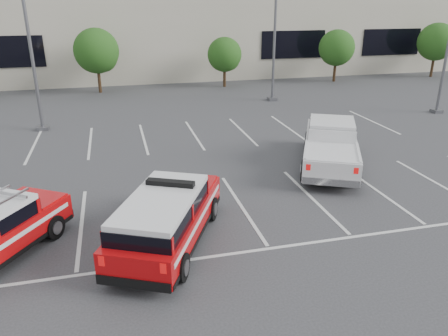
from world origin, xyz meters
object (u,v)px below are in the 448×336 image
object	(u,v)px
tree_mid_left	(98,52)
white_pickup	(330,149)
fire_chief_suv	(167,222)
light_pole_left	(28,33)
tree_right	(337,49)
tree_mid_right	(225,56)
light_pole_mid	(275,25)
tree_far_right	(437,43)
convention_building	(152,22)

from	to	relation	value
tree_mid_left	white_pickup	size ratio (longest dim) A/B	0.75
fire_chief_suv	light_pole_left	bearing A→B (deg)	136.30
white_pickup	tree_mid_left	bearing A→B (deg)	143.61
tree_right	tree_mid_right	bearing A→B (deg)	-180.00
tree_mid_right	light_pole_mid	bearing A→B (deg)	-72.48
tree_right	white_pickup	world-z (taller)	tree_right
tree_right	white_pickup	distance (m)	21.70
fire_chief_suv	white_pickup	bearing A→B (deg)	58.23
tree_mid_right	fire_chief_suv	size ratio (longest dim) A/B	0.71
tree_far_right	fire_chief_suv	size ratio (longest dim) A/B	0.86
tree_mid_right	tree_right	world-z (taller)	tree_right
tree_mid_right	light_pole_left	bearing A→B (deg)	-142.50
tree_mid_left	tree_mid_right	distance (m)	10.01
tree_right	white_pickup	xyz separation A→B (m)	(-10.21, -19.04, -2.02)
tree_mid_right	white_pickup	size ratio (longest dim) A/B	0.62
convention_building	light_pole_mid	distance (m)	17.27
tree_mid_left	fire_chief_suv	xyz separation A→B (m)	(2.08, -23.93, -2.27)
tree_far_right	light_pole_left	size ratio (longest dim) A/B	0.47
light_pole_left	tree_far_right	bearing A→B (deg)	16.89
tree_mid_left	light_pole_left	bearing A→B (deg)	-107.10
tree_right	fire_chief_suv	distance (m)	29.96
convention_building	tree_mid_left	size ratio (longest dim) A/B	12.38
convention_building	white_pickup	bearing A→B (deg)	-80.75
tree_mid_left	tree_far_right	distance (m)	30.00
tree_far_right	white_pickup	xyz separation A→B (m)	(-20.21, -19.04, -2.28)
tree_mid_left	light_pole_left	world-z (taller)	light_pole_left
tree_mid_left	fire_chief_suv	world-z (taller)	tree_mid_left
tree_mid_right	tree_right	xyz separation A→B (m)	(10.00, 0.00, 0.27)
light_pole_mid	white_pickup	world-z (taller)	light_pole_mid
convention_building	light_pole_mid	xyz separation A→B (m)	(6.82, -15.86, 0.47)
tree_mid_right	white_pickup	world-z (taller)	tree_mid_right
light_pole_left	tree_mid_left	bearing A→B (deg)	72.90
tree_far_right	light_pole_left	distance (m)	34.65
light_pole_mid	fire_chief_suv	world-z (taller)	light_pole_mid
light_pole_mid	tree_right	bearing A→B (deg)	36.77
light_pole_left	fire_chief_suv	distance (m)	15.46
tree_right	white_pickup	size ratio (longest dim) A/B	0.68
tree_mid_left	light_pole_mid	xyz separation A→B (m)	(11.91, -6.05, 2.14)
convention_building	white_pickup	xyz separation A→B (m)	(4.70, -28.86, -3.96)
tree_mid_right	light_pole_left	world-z (taller)	light_pole_left
light_pole_left	fire_chief_suv	size ratio (longest dim) A/B	1.81
convention_building	tree_far_right	bearing A→B (deg)	-21.51
light_pole_left	light_pole_mid	size ratio (longest dim) A/B	1.00
convention_building	tree_right	xyz separation A→B (m)	(14.91, -9.82, -1.95)
tree_mid_left	tree_mid_right	size ratio (longest dim) A/B	1.21
tree_far_right	fire_chief_suv	xyz separation A→B (m)	(-27.92, -23.93, -2.27)
light_pole_left	fire_chief_suv	world-z (taller)	light_pole_left
tree_mid_left	tree_far_right	bearing A→B (deg)	0.00
tree_right	tree_mid_left	bearing A→B (deg)	180.00
tree_right	light_pole_left	bearing A→B (deg)	-156.49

